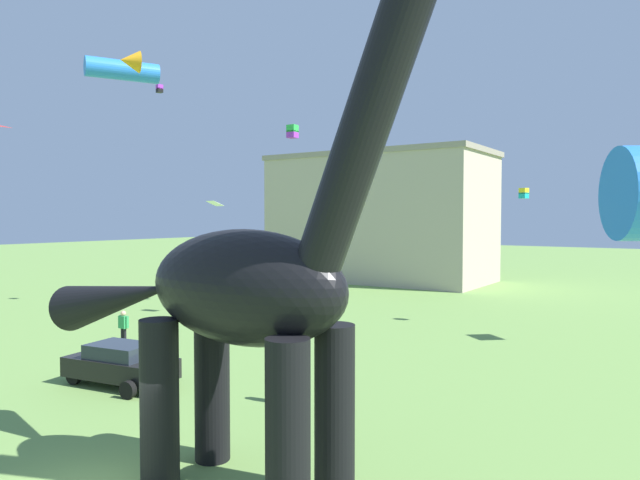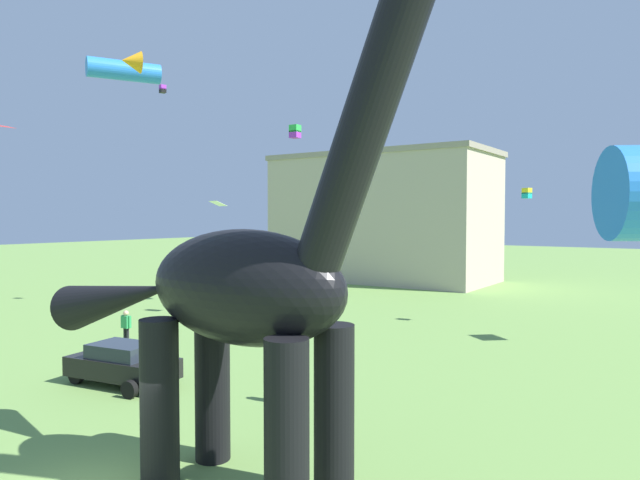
# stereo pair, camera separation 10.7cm
# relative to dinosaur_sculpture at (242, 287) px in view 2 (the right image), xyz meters

# --- Properties ---
(dinosaur_sculpture) EXTENTS (12.34, 2.61, 12.89)m
(dinosaur_sculpture) POSITION_rel_dinosaur_sculpture_xyz_m (0.00, 0.00, 0.00)
(dinosaur_sculpture) COLOR black
(dinosaur_sculpture) RESTS_ON ground_plane
(parked_sedan_left) EXTENTS (4.42, 2.41, 1.55)m
(parked_sedan_left) POSITION_rel_dinosaur_sculpture_xyz_m (-9.26, 3.71, -3.86)
(parked_sedan_left) COLOR black
(parked_sedan_left) RESTS_ON ground_plane
(person_photographer) EXTENTS (0.65, 0.29, 1.74)m
(person_photographer) POSITION_rel_dinosaur_sculpture_xyz_m (-10.77, 10.96, -3.61)
(person_photographer) COLOR #6B6056
(person_photographer) RESTS_ON ground_plane
(person_far_spectator) EXTENTS (0.63, 0.28, 1.69)m
(person_far_spectator) POSITION_rel_dinosaur_sculpture_xyz_m (-14.76, 8.05, -3.64)
(person_far_spectator) COLOR black
(person_far_spectator) RESTS_ON ground_plane
(person_vendor_side) EXTENTS (0.59, 0.26, 1.58)m
(person_vendor_side) POSITION_rel_dinosaur_sculpture_xyz_m (-2.96, 5.46, -3.70)
(person_vendor_side) COLOR #6B6056
(person_vendor_side) RESTS_ON ground_plane
(kite_near_low) EXTENTS (1.84, 1.78, 1.92)m
(kite_near_low) POSITION_rel_dinosaur_sculpture_xyz_m (5.38, 21.01, 2.11)
(kite_near_low) COLOR yellow
(kite_far_left) EXTENTS (2.33, 2.30, 0.66)m
(kite_far_left) POSITION_rel_dinosaur_sculpture_xyz_m (-6.75, 2.11, 6.27)
(kite_far_left) COLOR #287AE5
(kite_mid_right) EXTENTS (0.56, 0.56, 0.76)m
(kite_mid_right) POSITION_rel_dinosaur_sculpture_xyz_m (-11.85, 17.93, 6.63)
(kite_mid_right) COLOR green
(kite_trailing) EXTENTS (0.45, 0.45, 0.53)m
(kite_trailing) POSITION_rel_dinosaur_sculpture_xyz_m (-21.85, 16.56, 10.11)
(kite_trailing) COLOR purple
(kite_high_right) EXTENTS (1.45, 1.21, 0.36)m
(kite_high_right) POSITION_rel_dinosaur_sculpture_xyz_m (-20.60, 20.41, 2.53)
(kite_high_right) COLOR white
(kite_apex) EXTENTS (0.52, 0.52, 0.58)m
(kite_apex) POSITION_rel_dinosaur_sculpture_xyz_m (0.12, 23.49, 2.89)
(kite_apex) COLOR yellow
(background_building_block) EXTENTS (21.21, 10.64, 12.41)m
(background_building_block) POSITION_rel_dinosaur_sculpture_xyz_m (-18.20, 40.96, 1.55)
(background_building_block) COLOR #B7A893
(background_building_block) RESTS_ON ground_plane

